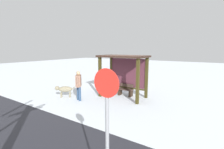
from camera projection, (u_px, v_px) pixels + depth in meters
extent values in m
plane|color=white|center=(123.00, 97.00, 9.29)|extent=(60.00, 60.00, 0.00)
cube|color=#362F12|center=(100.00, 77.00, 9.23)|extent=(0.14, 0.14, 2.32)
cube|color=#362F12|center=(138.00, 82.00, 7.96)|extent=(0.14, 0.14, 2.32)
cube|color=#362F12|center=(112.00, 74.00, 10.24)|extent=(0.14, 0.14, 2.32)
cube|color=#362F12|center=(147.00, 78.00, 8.96)|extent=(0.14, 0.14, 2.32)
cube|color=black|center=(123.00, 56.00, 8.91)|extent=(2.71, 1.56, 0.10)
cube|color=#552835|center=(128.00, 73.00, 9.57)|extent=(2.22, 0.08, 1.72)
cube|color=#362F12|center=(128.00, 88.00, 9.70)|extent=(2.22, 0.06, 0.08)
cube|color=#412F27|center=(125.00, 89.00, 9.48)|extent=(0.93, 0.39, 0.05)
cube|color=#412F27|center=(127.00, 85.00, 9.59)|extent=(0.88, 0.04, 0.20)
cube|color=#2E2117|center=(131.00, 94.00, 9.31)|extent=(0.12, 0.33, 0.37)
cube|color=#2E2117|center=(120.00, 92.00, 9.71)|extent=(0.12, 0.33, 0.37)
cube|color=#906855|center=(78.00, 81.00, 8.54)|extent=(0.48, 0.52, 0.62)
sphere|color=tan|center=(78.00, 73.00, 8.47)|extent=(0.21, 0.21, 0.21)
cylinder|color=navy|center=(78.00, 93.00, 8.74)|extent=(0.20, 0.20, 0.78)
cylinder|color=navy|center=(80.00, 94.00, 8.56)|extent=(0.20, 0.20, 0.78)
cylinder|color=#906855|center=(79.00, 80.00, 8.82)|extent=(0.13, 0.13, 0.55)
cylinder|color=#906855|center=(78.00, 82.00, 8.27)|extent=(0.13, 0.13, 0.55)
ellipsoid|color=gray|center=(65.00, 89.00, 9.16)|extent=(0.80, 0.70, 0.34)
sphere|color=gray|center=(57.00, 88.00, 9.12)|extent=(0.25, 0.25, 0.25)
cylinder|color=gray|center=(73.00, 88.00, 9.18)|extent=(0.18, 0.15, 0.18)
cylinder|color=gray|center=(62.00, 94.00, 9.29)|extent=(0.07, 0.07, 0.32)
cylinder|color=gray|center=(61.00, 95.00, 9.11)|extent=(0.07, 0.07, 0.32)
cylinder|color=gray|center=(70.00, 94.00, 9.32)|extent=(0.07, 0.07, 0.32)
cylinder|color=gray|center=(70.00, 95.00, 9.14)|extent=(0.07, 0.07, 0.32)
cylinder|color=gray|center=(107.00, 148.00, 2.52)|extent=(0.06, 0.06, 2.47)
cylinder|color=red|center=(106.00, 83.00, 2.34)|extent=(0.44, 0.02, 0.44)
cube|color=#2B2B32|center=(31.00, 144.00, 4.69)|extent=(36.00, 3.54, 0.01)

